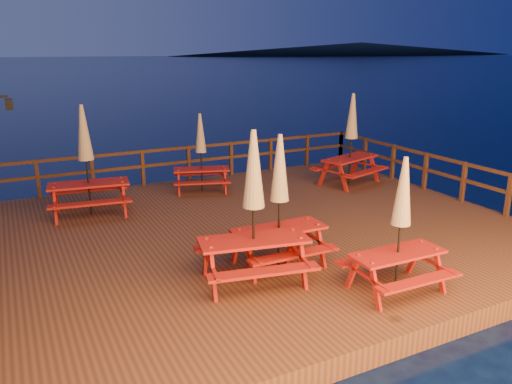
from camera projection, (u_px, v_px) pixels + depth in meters
ground at (259, 243)px, 11.78m from camera, size 500.00×500.00×0.00m
deck at (259, 235)px, 11.72m from camera, size 12.00×10.00×0.40m
deck_piles at (259, 255)px, 11.86m from camera, size 11.44×9.44×1.40m
railing at (228, 179)px, 12.97m from camera, size 11.80×9.75×1.10m
headland_right at (361, 49)px, 288.09m from camera, size 230.40×86.40×7.00m
picnic_table_0 at (254, 206)px, 8.57m from camera, size 2.19×1.92×2.75m
picnic_table_1 at (201, 152)px, 14.25m from camera, size 1.91×1.74×2.27m
picnic_table_2 at (400, 223)px, 8.31m from camera, size 1.68×1.39×2.36m
picnic_table_3 at (279, 199)px, 9.28m from camera, size 1.82×1.51×2.55m
picnic_table_4 at (351, 138)px, 15.02m from camera, size 2.30×2.07×2.75m
picnic_table_5 at (86, 159)px, 12.16m from camera, size 2.12×1.82×2.75m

